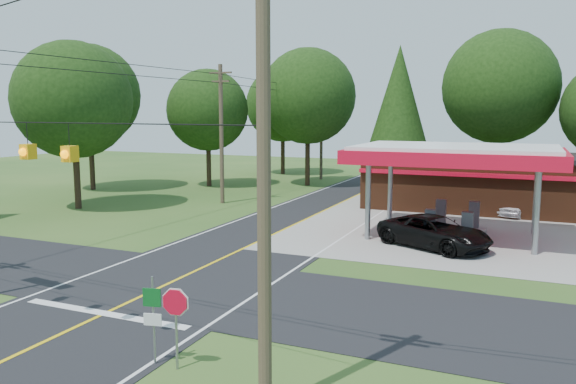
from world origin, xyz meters
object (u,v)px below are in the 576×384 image
at_px(suv_car, 435,232).
at_px(sedan_car, 517,206).
at_px(gas_canopy, 456,157).
at_px(octagonal_stop_sign, 175,309).

bearing_deg(suv_car, sedan_car, 9.16).
xyz_separation_m(gas_canopy, sedan_car, (3.00, 8.00, -3.62)).
bearing_deg(octagonal_stop_sign, gas_canopy, 76.68).
relative_size(gas_canopy, octagonal_stop_sign, 4.86).
distance_m(gas_canopy, octagonal_stop_sign, 19.72).
height_order(suv_car, octagonal_stop_sign, octagonal_stop_sign).
bearing_deg(octagonal_stop_sign, sedan_car, 74.48).
bearing_deg(sedan_car, suv_car, -88.61).
distance_m(suv_car, sedan_car, 11.54).
height_order(gas_canopy, suv_car, gas_canopy).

